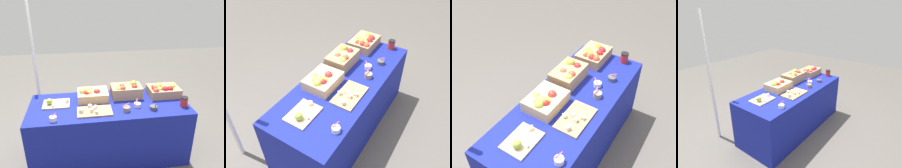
% 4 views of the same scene
% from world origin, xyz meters
% --- Properties ---
extents(ground_plane, '(10.00, 10.00, 0.00)m').
position_xyz_m(ground_plane, '(0.00, 0.00, 0.00)').
color(ground_plane, '#56514C').
extents(table, '(1.90, 0.76, 0.74)m').
position_xyz_m(table, '(0.00, 0.00, 0.37)').
color(table, navy).
rests_on(table, ground_plane).
extents(apple_crate_left, '(0.39, 0.29, 0.16)m').
position_xyz_m(apple_crate_left, '(0.72, 0.13, 0.81)').
color(apple_crate_left, tan).
rests_on(apple_crate_left, table).
extents(apple_crate_middle, '(0.38, 0.25, 0.19)m').
position_xyz_m(apple_crate_middle, '(0.25, 0.17, 0.83)').
color(apple_crate_middle, tan).
rests_on(apple_crate_middle, table).
extents(apple_crate_right, '(0.37, 0.29, 0.17)m').
position_xyz_m(apple_crate_right, '(-0.20, 0.15, 0.81)').
color(apple_crate_right, tan).
rests_on(apple_crate_right, table).
extents(cutting_board_front, '(0.39, 0.24, 0.06)m').
position_xyz_m(cutting_board_front, '(-0.19, -0.17, 0.75)').
color(cutting_board_front, tan).
rests_on(cutting_board_front, table).
extents(cutting_board_back, '(0.31, 0.23, 0.09)m').
position_xyz_m(cutting_board_back, '(-0.64, 0.07, 0.76)').
color(cutting_board_back, '#D1B284').
rests_on(cutting_board_back, table).
extents(sample_bowl_near, '(0.08, 0.08, 0.09)m').
position_xyz_m(sample_bowl_near, '(0.32, -0.12, 0.77)').
color(sample_bowl_near, silver).
rests_on(sample_bowl_near, table).
extents(sample_bowl_mid, '(0.08, 0.08, 0.09)m').
position_xyz_m(sample_bowl_mid, '(0.18, -0.20, 0.77)').
color(sample_bowl_mid, gray).
rests_on(sample_bowl_mid, table).
extents(sample_bowl_far, '(0.09, 0.09, 0.10)m').
position_xyz_m(sample_bowl_far, '(0.49, -0.21, 0.76)').
color(sample_bowl_far, '#4C4C51').
rests_on(sample_bowl_far, table).
extents(sample_bowl_extra, '(0.08, 0.08, 0.10)m').
position_xyz_m(sample_bowl_extra, '(-0.63, -0.29, 0.77)').
color(sample_bowl_extra, silver).
rests_on(sample_bowl_extra, table).
extents(coffee_cup, '(0.09, 0.09, 0.12)m').
position_xyz_m(coffee_cup, '(0.87, -0.18, 0.80)').
color(coffee_cup, red).
rests_on(coffee_cup, table).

